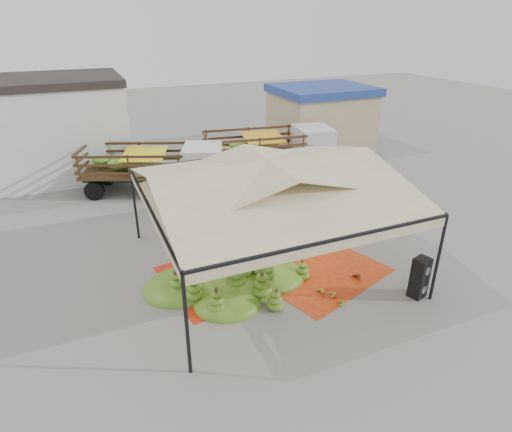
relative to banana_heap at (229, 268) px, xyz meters
name	(u,v)px	position (x,y,z in m)	size (l,w,h in m)	color
ground	(267,265)	(1.68, 0.58, -0.62)	(90.00, 90.00, 0.00)	slate
canopy_tent	(268,181)	(1.68, 0.58, 2.68)	(8.10, 8.10, 4.00)	black
building_tan	(321,116)	(11.68, 13.58, 1.45)	(6.30, 5.30, 4.10)	tan
tarp_left	(224,277)	(-0.05, 0.44, -0.61)	(3.93, 3.74, 0.01)	red
tarp_right	(309,266)	(3.06, -0.14, -0.61)	(4.30, 4.51, 0.01)	#C35512
banana_heap	(229,268)	(0.00, 0.00, 0.00)	(5.78, 4.75, 1.24)	#507618
hand_yellow_a	(330,294)	(2.75, -2.03, -0.51)	(0.48, 0.39, 0.22)	gold
hand_yellow_b	(319,291)	(2.49, -1.75, -0.52)	(0.45, 0.37, 0.21)	#B29B23
hand_red_a	(355,276)	(4.09, -1.50, -0.51)	(0.49, 0.40, 0.22)	#551913
hand_red_b	(417,293)	(5.38, -3.12, -0.53)	(0.41, 0.34, 0.19)	#521B12
hand_green	(339,303)	(2.77, -2.54, -0.53)	(0.40, 0.32, 0.18)	#3C7D1A
hanging_bunches	(309,177)	(4.09, 1.99, 2.00)	(1.74, 0.24, 0.20)	#496E17
speaker_stack	(420,278)	(5.38, -3.12, 0.08)	(0.62, 0.57, 1.41)	black
banana_leaves	(200,262)	(-0.56, 1.70, -0.62)	(0.96, 1.36, 3.70)	#386B1C
vendor	(240,190)	(2.78, 6.15, 0.13)	(0.54, 0.36, 1.49)	gray
truck_left	(158,164)	(-0.41, 9.40, 0.86)	(7.39, 4.83, 2.41)	#4A3518
truck_right	(274,146)	(6.37, 9.86, 0.92)	(7.55, 3.47, 2.50)	#512B1B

